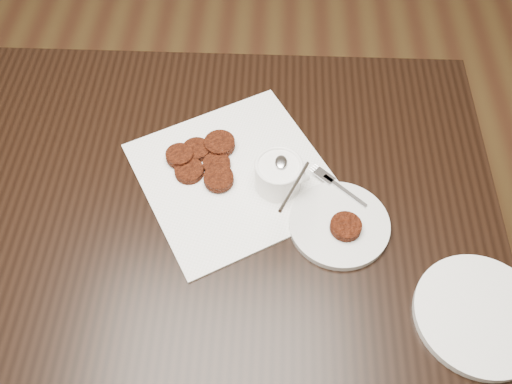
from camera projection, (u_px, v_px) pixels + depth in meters
floor at (214, 382)px, 1.59m from camera, size 4.00×4.00×0.00m
table at (178, 288)px, 1.34m from camera, size 1.28×0.82×0.75m
napkin at (234, 175)px, 1.07m from camera, size 0.46×0.46×0.00m
sauce_ramekin at (279, 164)px, 1.00m from camera, size 0.13×0.13×0.12m
patty_cluster at (199, 159)px, 1.07m from camera, size 0.21×0.21×0.02m
plate_with_patty at (340, 222)px, 0.99m from camera, size 0.25×0.25×0.03m
plate_empty at (480, 315)px, 0.90m from camera, size 0.28×0.28×0.01m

